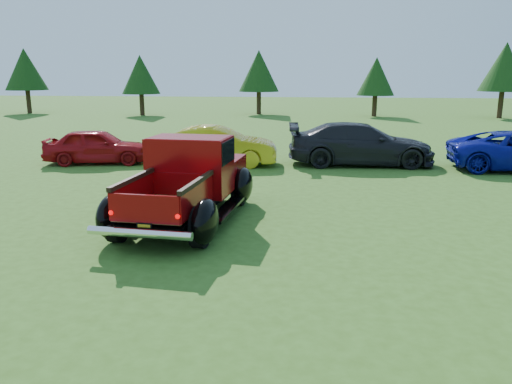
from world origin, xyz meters
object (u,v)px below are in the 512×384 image
at_px(tree_west, 140,75).
at_px(pickup_truck, 191,179).
at_px(tree_mid_right, 376,77).
at_px(tree_mid_left, 259,71).
at_px(show_car_yellow, 218,146).
at_px(tree_far_west, 25,69).
at_px(show_car_red, 97,146).
at_px(show_car_grey, 361,144).
at_px(tree_east, 505,67).

bearing_deg(tree_west, pickup_truck, -68.78).
distance_m(tree_west, tree_mid_right, 18.03).
distance_m(tree_mid_left, show_car_yellow, 22.89).
distance_m(tree_far_west, tree_mid_left, 19.03).
bearing_deg(show_car_yellow, tree_mid_left, -1.68).
height_order(tree_mid_left, show_car_red, tree_mid_left).
distance_m(tree_west, show_car_red, 21.71).
relative_size(tree_far_west, tree_mid_right, 1.18).
distance_m(tree_mid_left, show_car_grey, 22.99).
relative_size(tree_east, show_car_red, 1.43).
height_order(tree_far_west, show_car_yellow, tree_far_west).
distance_m(tree_mid_right, tree_east, 9.04).
xyz_separation_m(tree_east, show_car_yellow, (-17.03, -21.21, -2.95)).
bearing_deg(pickup_truck, show_car_yellow, 100.41).
height_order(tree_far_west, show_car_red, tree_far_west).
relative_size(tree_far_west, show_car_yellow, 1.22).
height_order(tree_far_west, pickup_truck, tree_far_west).
relative_size(tree_mid_left, show_car_red, 1.33).
xyz_separation_m(tree_far_west, tree_mid_left, (19.00, 1.00, -0.14)).
bearing_deg(pickup_truck, tree_east, 64.39).
distance_m(tree_east, show_car_grey, 23.89).
distance_m(tree_west, pickup_truck, 29.38).
relative_size(tree_mid_right, show_car_grey, 0.84).
height_order(tree_east, show_car_red, tree_east).
relative_size(tree_far_west, show_car_grey, 1.00).
height_order(tree_west, show_car_grey, tree_west).
relative_size(tree_east, show_car_grey, 1.04).
height_order(tree_far_west, show_car_grey, tree_far_west).
distance_m(tree_west, show_car_yellow, 23.11).
xyz_separation_m(tree_west, pickup_truck, (10.61, -27.31, -2.22)).
distance_m(tree_far_west, tree_mid_right, 28.01).
xyz_separation_m(tree_far_west, show_car_grey, (25.10, -21.01, -2.76)).
relative_size(tree_mid_left, show_car_grey, 0.96).
xyz_separation_m(show_car_red, show_car_yellow, (4.47, 0.14, 0.06)).
distance_m(show_car_red, show_car_grey, 9.64).
xyz_separation_m(tree_far_west, show_car_yellow, (19.97, -21.71, -2.82)).
relative_size(tree_mid_right, show_car_red, 1.17).
bearing_deg(tree_east, pickup_truck, -120.52).
distance_m(show_car_yellow, show_car_grey, 5.18).
bearing_deg(tree_east, show_car_grey, -120.11).
xyz_separation_m(tree_west, show_car_yellow, (9.97, -20.71, -2.41)).
xyz_separation_m(pickup_truck, show_car_grey, (4.50, 7.30, -0.13)).
xyz_separation_m(tree_mid_left, show_car_yellow, (0.97, -22.71, -2.68)).
xyz_separation_m(tree_far_west, pickup_truck, (20.61, -28.31, -2.63)).
height_order(tree_east, show_car_grey, tree_east).
bearing_deg(show_car_red, show_car_grey, -95.86).
height_order(tree_mid_left, pickup_truck, tree_mid_left).
bearing_deg(tree_mid_right, tree_west, -176.82).
relative_size(tree_west, tree_mid_right, 1.05).
relative_size(pickup_truck, show_car_grey, 0.99).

